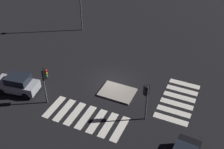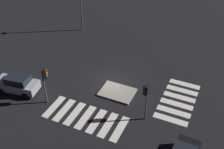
% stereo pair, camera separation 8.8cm
% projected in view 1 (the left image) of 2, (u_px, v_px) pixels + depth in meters
% --- Properties ---
extents(ground_plane, '(80.00, 80.00, 0.00)m').
position_uv_depth(ground_plane, '(112.00, 82.00, 30.08)').
color(ground_plane, black).
extents(traffic_island, '(3.46, 2.60, 0.18)m').
position_uv_depth(traffic_island, '(117.00, 92.00, 28.54)').
color(traffic_island, gray).
rests_on(traffic_island, ground).
extents(car_silver, '(4.62, 2.61, 1.92)m').
position_uv_depth(car_silver, '(17.00, 84.00, 28.28)').
color(car_silver, '#9EA0A5').
rests_on(car_silver, ground).
extents(traffic_light_east, '(0.53, 0.54, 3.75)m').
position_uv_depth(traffic_light_east, '(146.00, 94.00, 24.04)').
color(traffic_light_east, '#47474C').
rests_on(traffic_light_east, ground).
extents(traffic_light_south, '(0.54, 0.53, 3.89)m').
position_uv_depth(traffic_light_south, '(45.00, 78.00, 25.74)').
color(traffic_light_south, '#47474C').
rests_on(traffic_light_south, ground).
extents(crosswalk_near, '(7.60, 3.20, 0.02)m').
position_uv_depth(crosswalk_near, '(86.00, 117.00, 25.75)').
color(crosswalk_near, silver).
rests_on(crosswalk_near, ground).
extents(crosswalk_side, '(3.20, 6.45, 0.02)m').
position_uv_depth(crosswalk_side, '(178.00, 100.00, 27.66)').
color(crosswalk_side, silver).
rests_on(crosswalk_side, ground).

